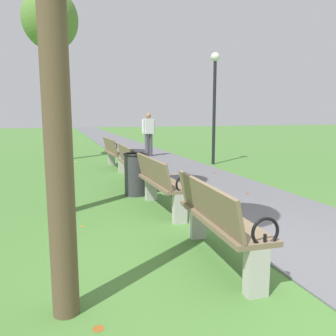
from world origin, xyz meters
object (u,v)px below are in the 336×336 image
object	(u,v)px
park_bench_2	(160,182)
lamp_post	(215,91)
park_bench_3	(132,164)
pedestrian_walking	(149,132)
park_bench_1	(218,219)
park_bench_4	(115,152)
tree_3	(50,22)
trash_bin	(136,174)

from	to	relation	value
park_bench_2	lamp_post	bearing A→B (deg)	55.60
park_bench_3	pedestrian_walking	distance (m)	5.21
park_bench_1	pedestrian_walking	world-z (taller)	pedestrian_walking
lamp_post	park_bench_2	bearing A→B (deg)	-124.40
park_bench_2	park_bench_4	size ratio (longest dim) A/B	1.00
park_bench_1	park_bench_4	size ratio (longest dim) A/B	1.00
park_bench_1	park_bench_4	distance (m)	6.83
park_bench_3	lamp_post	size ratio (longest dim) A/B	0.46
park_bench_4	lamp_post	xyz separation A→B (m)	(3.17, -0.08, 1.82)
park_bench_3	park_bench_4	size ratio (longest dim) A/B	0.99
park_bench_1	park_bench_4	xyz separation A→B (m)	(-0.00, 6.83, 0.00)
tree_3	pedestrian_walking	bearing A→B (deg)	1.12
park_bench_4	trash_bin	size ratio (longest dim) A/B	1.93
park_bench_4	pedestrian_walking	bearing A→B (deg)	55.37
park_bench_2	lamp_post	world-z (taller)	lamp_post
park_bench_2	park_bench_4	distance (m)	4.71
park_bench_1	lamp_post	xyz separation A→B (m)	(3.17, 6.75, 1.82)
park_bench_4	pedestrian_walking	xyz separation A→B (m)	(1.69, 2.44, 0.44)
park_bench_3	tree_3	size ratio (longest dim) A/B	0.28
trash_bin	park_bench_4	bearing A→B (deg)	87.58
park_bench_4	pedestrian_walking	distance (m)	3.00
pedestrian_walking	lamp_post	distance (m)	3.24
park_bench_3	lamp_post	xyz separation A→B (m)	(3.17, 2.38, 1.82)
tree_3	pedestrian_walking	world-z (taller)	tree_3
park_bench_3	tree_3	xyz separation A→B (m)	(-1.62, 4.84, 4.10)
lamp_post	park_bench_3	bearing A→B (deg)	-143.08
tree_3	trash_bin	xyz separation A→B (m)	(1.48, -5.87, -4.16)
park_bench_2	park_bench_3	size ratio (longest dim) A/B	1.00
park_bench_4	tree_3	world-z (taller)	tree_3
park_bench_4	trash_bin	bearing A→B (deg)	-92.42
park_bench_1	park_bench_4	world-z (taller)	same
tree_3	pedestrian_walking	distance (m)	4.93
lamp_post	trash_bin	bearing A→B (deg)	-134.25
pedestrian_walking	park_bench_3	bearing A→B (deg)	-108.98
park_bench_2	park_bench_4	bearing A→B (deg)	90.00
tree_3	trash_bin	world-z (taller)	tree_3
park_bench_3	pedestrian_walking	xyz separation A→B (m)	(1.69, 4.91, 0.44)
pedestrian_walking	trash_bin	distance (m)	6.23
pedestrian_walking	park_bench_1	bearing A→B (deg)	-100.31
tree_3	park_bench_1	bearing A→B (deg)	-80.00
park_bench_4	pedestrian_walking	size ratio (longest dim) A/B	1.00
pedestrian_walking	trash_bin	bearing A→B (deg)	-107.20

